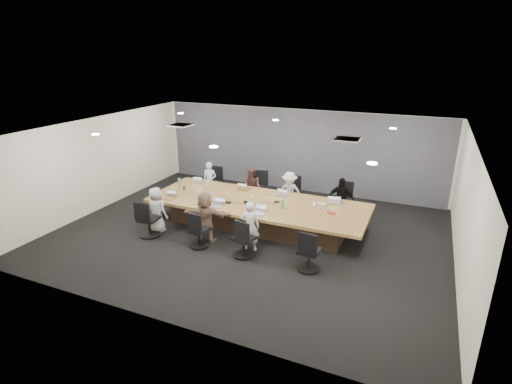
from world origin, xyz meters
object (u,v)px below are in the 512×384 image
at_px(chair_6, 244,241).
at_px(chair_7, 309,254).
at_px(chair_0, 215,185).
at_px(chair_3, 342,203).
at_px(person_4, 157,210).
at_px(bottle_green_left, 179,183).
at_px(bottle_green_right, 282,204).
at_px(laptop_4, 168,199).
at_px(person_6, 250,226).
at_px(person_5, 206,217).
at_px(laptop_5, 216,207).
at_px(bottle_clear, 200,190).
at_px(laptop_1, 245,189).
at_px(canvas_bag, 322,206).
at_px(person_2, 289,192).
at_px(laptop_6, 259,214).
at_px(laptop_0, 201,182).
at_px(mug_brown, 184,188).
at_px(chair_2, 293,196).
at_px(stapler, 246,202).
at_px(snack_packet, 331,213).
at_px(chair_4, 149,222).
at_px(person_3, 340,199).
at_px(person_1, 252,187).
at_px(chair_1, 257,190).
at_px(person_0, 210,181).
at_px(laptop_2, 283,194).
at_px(chair_5, 199,233).
at_px(conference_table, 257,213).

distance_m(chair_6, chair_7, 1.59).
xyz_separation_m(chair_0, chair_3, (4.28, 0.00, 0.03)).
height_order(chair_3, person_4, person_4).
xyz_separation_m(bottle_green_left, bottle_green_right, (3.45, -0.37, -0.02)).
height_order(laptop_4, person_6, person_6).
height_order(person_5, bottle_green_left, person_5).
height_order(laptop_5, bottle_clear, bottle_clear).
xyz_separation_m(chair_6, laptop_1, (-1.15, 2.50, 0.36)).
bearing_deg(person_4, canvas_bag, -151.90).
height_order(bottle_green_right, bottle_clear, bottle_green_right).
bearing_deg(person_6, person_4, -14.35).
height_order(chair_3, bottle_clear, bottle_clear).
bearing_deg(person_2, laptop_6, -103.29).
relative_size(laptop_0, person_6, 0.23).
bearing_deg(person_4, mug_brown, -82.34).
distance_m(chair_2, chair_6, 3.40).
bearing_deg(bottle_clear, person_6, -30.40).
bearing_deg(stapler, snack_packet, 29.99).
bearing_deg(snack_packet, person_2, 139.24).
bearing_deg(chair_4, person_2, 42.18).
xyz_separation_m(chair_2, person_3, (1.54, -0.35, 0.25)).
relative_size(chair_2, person_1, 0.64).
relative_size(chair_1, laptop_1, 2.76).
height_order(chair_1, person_6, person_6).
xyz_separation_m(chair_1, person_2, (1.23, -0.35, 0.21)).
bearing_deg(chair_6, chair_3, 78.80).
bearing_deg(person_2, bottle_clear, -158.86).
height_order(laptop_4, mug_brown, mug_brown).
bearing_deg(chair_1, bottle_green_left, 21.75).
distance_m(chair_3, laptop_0, 4.38).
distance_m(person_0, person_5, 3.05).
height_order(laptop_6, bottle_clear, bottle_clear).
height_order(chair_0, person_5, person_5).
height_order(person_5, laptop_6, person_5).
height_order(person_2, person_4, person_2).
bearing_deg(person_1, person_0, -170.95).
bearing_deg(laptop_6, person_6, -90.96).
distance_m(person_0, laptop_2, 2.80).
distance_m(chair_1, laptop_6, 2.77).
distance_m(chair_3, chair_4, 5.53).
height_order(person_0, laptop_2, person_0).
bearing_deg(chair_3, person_4, 26.79).
height_order(chair_6, person_4, person_4).
xyz_separation_m(chair_7, bottle_green_left, (-4.63, 1.88, 0.49)).
bearing_deg(bottle_green_right, chair_2, 100.05).
xyz_separation_m(laptop_4, person_5, (1.51, -0.55, -0.08)).
distance_m(chair_5, snack_packet, 3.38).
distance_m(chair_3, bottle_clear, 4.20).
relative_size(stapler, canvas_bag, 0.71).
relative_size(conference_table, chair_5, 8.03).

